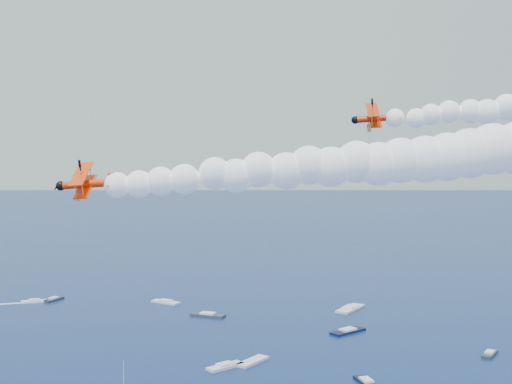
{
  "coord_description": "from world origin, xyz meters",
  "views": [
    {
      "loc": [
        5.89,
        -65.88,
        56.36
      ],
      "look_at": [
        -0.38,
        22.39,
        51.12
      ],
      "focal_mm": 47.99,
      "sensor_mm": 36.0,
      "label": 1
    }
  ],
  "objects": [
    {
      "name": "biplane_lead",
      "position": [
        16.71,
        38.63,
        61.36
      ],
      "size": [
        7.94,
        9.68,
        7.68
      ],
      "primitive_type": null,
      "rotation": [
        -0.31,
        0.07,
        3.08
      ],
      "color": "red"
    },
    {
      "name": "biplane_trail",
      "position": [
        -17.46,
        6.15,
        52.87
      ],
      "size": [
        7.49,
        8.96,
        6.86
      ],
      "primitive_type": null,
      "rotation": [
        -0.32,
        0.07,
        3.26
      ],
      "color": "#FF3605"
    },
    {
      "name": "smoke_trail_trail",
      "position": [
        13.92,
        9.83,
        55.29
      ],
      "size": [
        64.74,
        20.75,
        11.64
      ],
      "primitive_type": null,
      "rotation": [
        0.0,
        0.0,
        3.26
      ],
      "color": "white"
    },
    {
      "name": "spectator_boats",
      "position": [
        0.06,
        119.11,
        0.35
      ],
      "size": [
        205.79,
        158.72,
        0.7
      ],
      "color": "white",
      "rests_on": "ground"
    },
    {
      "name": "boat_wakes",
      "position": [
        -40.51,
        95.88,
        0.03
      ],
      "size": [
        187.64,
        137.7,
        0.04
      ],
      "color": "white",
      "rests_on": "ground"
    }
  ]
}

